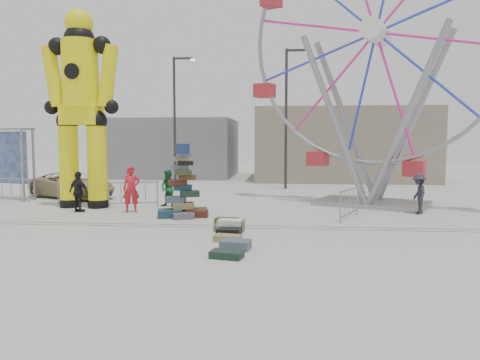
# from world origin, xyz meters

# --- Properties ---
(ground) EXTENTS (90.00, 90.00, 0.00)m
(ground) POSITION_xyz_m (0.00, 0.00, 0.00)
(ground) COLOR #9E9E99
(ground) RESTS_ON ground
(track_line_near) EXTENTS (40.00, 0.04, 0.01)m
(track_line_near) POSITION_xyz_m (0.00, 0.60, 0.00)
(track_line_near) COLOR #47443F
(track_line_near) RESTS_ON ground
(track_line_far) EXTENTS (40.00, 0.04, 0.01)m
(track_line_far) POSITION_xyz_m (0.00, 1.00, 0.00)
(track_line_far) COLOR #47443F
(track_line_far) RESTS_ON ground
(building_right) EXTENTS (12.00, 8.00, 5.00)m
(building_right) POSITION_xyz_m (7.00, 20.00, 2.50)
(building_right) COLOR gray
(building_right) RESTS_ON ground
(building_left) EXTENTS (10.00, 8.00, 4.40)m
(building_left) POSITION_xyz_m (-6.00, 22.00, 2.20)
(building_left) COLOR gray
(building_left) RESTS_ON ground
(lamp_post_right) EXTENTS (1.41, 0.25, 8.00)m
(lamp_post_right) POSITION_xyz_m (3.09, 13.00, 4.48)
(lamp_post_right) COLOR #2D2D30
(lamp_post_right) RESTS_ON ground
(lamp_post_left) EXTENTS (1.41, 0.25, 8.00)m
(lamp_post_left) POSITION_xyz_m (-3.91, 15.00, 4.48)
(lamp_post_left) COLOR #2D2D30
(lamp_post_left) RESTS_ON ground
(suitcase_tower) EXTENTS (1.97, 1.73, 2.70)m
(suitcase_tower) POSITION_xyz_m (-0.84, 2.73, 0.75)
(suitcase_tower) COLOR #1B4052
(suitcase_tower) RESTS_ON ground
(crash_test_dummy) EXTENTS (3.32, 1.47, 8.40)m
(crash_test_dummy) POSITION_xyz_m (-5.48, 4.60, 4.43)
(crash_test_dummy) COLOR black
(crash_test_dummy) RESTS_ON ground
(ferris_wheel) EXTENTS (10.30, 4.79, 13.02)m
(ferris_wheel) POSITION_xyz_m (6.72, 6.42, 6.41)
(ferris_wheel) COLOR gray
(ferris_wheel) RESTS_ON ground
(steamer_trunk) EXTENTS (0.84, 0.53, 0.37)m
(steamer_trunk) POSITION_xyz_m (1.26, 0.00, 0.19)
(steamer_trunk) COLOR silver
(steamer_trunk) RESTS_ON ground
(row_case_0) EXTENTS (0.81, 0.56, 0.22)m
(row_case_0) POSITION_xyz_m (0.98, 1.22, 0.11)
(row_case_0) COLOR #344120
(row_case_0) RESTS_ON ground
(row_case_1) EXTENTS (0.80, 0.58, 0.19)m
(row_case_1) POSITION_xyz_m (1.11, 0.17, 0.10)
(row_case_1) COLOR slate
(row_case_1) RESTS_ON ground
(row_case_2) EXTENTS (0.73, 0.58, 0.23)m
(row_case_2) POSITION_xyz_m (1.27, -0.64, 0.11)
(row_case_2) COLOR black
(row_case_2) RESTS_ON ground
(row_case_3) EXTENTS (0.81, 0.56, 0.19)m
(row_case_3) POSITION_xyz_m (1.33, -1.40, 0.09)
(row_case_3) COLOR #96834C
(row_case_3) RESTS_ON ground
(row_case_4) EXTENTS (0.83, 0.66, 0.24)m
(row_case_4) POSITION_xyz_m (1.64, -2.32, 0.12)
(row_case_4) COLOR #4C5B6D
(row_case_4) RESTS_ON ground
(row_case_5) EXTENTS (0.86, 0.62, 0.18)m
(row_case_5) POSITION_xyz_m (1.52, -3.24, 0.09)
(row_case_5) COLOR #1B3125
(row_case_5) RESTS_ON ground
(barricade_dummy_a) EXTENTS (1.99, 0.43, 1.10)m
(barricade_dummy_a) POSITION_xyz_m (-9.66, 6.18, 0.55)
(barricade_dummy_a) COLOR gray
(barricade_dummy_a) RESTS_ON ground
(barricade_dummy_b) EXTENTS (1.93, 0.72, 1.10)m
(barricade_dummy_b) POSITION_xyz_m (-6.19, 5.96, 0.55)
(barricade_dummy_b) COLOR gray
(barricade_dummy_b) RESTS_ON ground
(barricade_dummy_c) EXTENTS (1.95, 0.66, 1.10)m
(barricade_dummy_c) POSITION_xyz_m (-3.43, 4.85, 0.55)
(barricade_dummy_c) COLOR gray
(barricade_dummy_c) RESTS_ON ground
(barricade_wheel_front) EXTENTS (0.94, 1.85, 1.10)m
(barricade_wheel_front) POSITION_xyz_m (5.24, 2.78, 0.55)
(barricade_wheel_front) COLOR gray
(barricade_wheel_front) RESTS_ON ground
(barricade_wheel_back) EXTENTS (0.86, 1.88, 1.10)m
(barricade_wheel_back) POSITION_xyz_m (7.21, 9.41, 0.55)
(barricade_wheel_back) COLOR gray
(barricade_wheel_back) RESTS_ON ground
(pedestrian_red) EXTENTS (0.77, 0.64, 1.82)m
(pedestrian_red) POSITION_xyz_m (-3.05, 3.48, 0.91)
(pedestrian_red) COLOR red
(pedestrian_red) RESTS_ON ground
(pedestrian_green) EXTENTS (0.91, 0.81, 1.57)m
(pedestrian_green) POSITION_xyz_m (-1.96, 5.11, 0.79)
(pedestrian_green) COLOR #175E2B
(pedestrian_green) RESTS_ON ground
(pedestrian_black) EXTENTS (1.02, 0.71, 1.60)m
(pedestrian_black) POSITION_xyz_m (-5.14, 3.37, 0.80)
(pedestrian_black) COLOR black
(pedestrian_black) RESTS_ON ground
(pedestrian_grey) EXTENTS (0.59, 1.01, 1.55)m
(pedestrian_grey) POSITION_xyz_m (8.05, 4.14, 0.78)
(pedestrian_grey) COLOR #262430
(pedestrian_grey) RESTS_ON ground
(parked_suv) EXTENTS (5.03, 3.97, 1.27)m
(parked_suv) POSITION_xyz_m (-7.43, 7.71, 0.64)
(parked_suv) COLOR tan
(parked_suv) RESTS_ON ground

